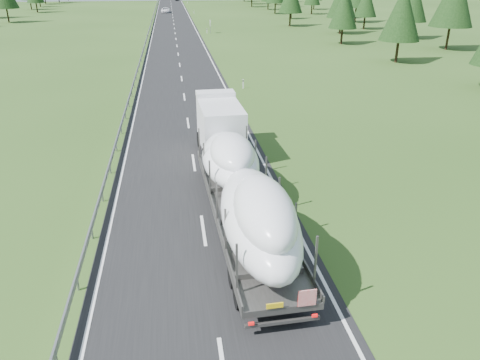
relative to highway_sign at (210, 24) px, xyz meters
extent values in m
plane|color=#294818|center=(-7.20, -80.00, -1.81)|extent=(400.00, 400.00, 0.00)
cube|color=black|center=(-7.20, 20.00, -1.80)|extent=(10.00, 400.00, 0.02)
cube|color=slate|center=(-12.50, 20.00, -1.21)|extent=(0.08, 400.00, 0.32)
cylinder|color=slate|center=(-12.50, -80.00, -1.51)|extent=(0.10, 0.10, 0.60)
cube|color=silver|center=(-0.70, -50.00, -1.31)|extent=(0.12, 0.07, 1.00)
cube|color=black|center=(-0.70, -50.00, -0.99)|extent=(0.13, 0.08, 0.12)
cube|color=silver|center=(-0.70, 0.00, -1.31)|extent=(0.12, 0.07, 1.00)
cube|color=black|center=(-0.70, 0.00, -0.99)|extent=(0.13, 0.08, 0.12)
cube|color=silver|center=(-0.70, 50.00, -1.31)|extent=(0.12, 0.07, 1.00)
cube|color=black|center=(-0.70, 50.00, -0.99)|extent=(0.13, 0.08, 0.12)
cube|color=silver|center=(-0.70, 100.00, -1.31)|extent=(0.12, 0.07, 1.00)
cube|color=black|center=(-0.70, 100.00, -0.99)|extent=(0.13, 0.08, 0.12)
cylinder|color=slate|center=(0.00, 0.00, -0.81)|extent=(0.08, 0.08, 2.00)
cube|color=silver|center=(0.00, 0.00, 0.19)|extent=(0.05, 0.90, 1.20)
cylinder|color=black|center=(36.10, -27.50, 0.32)|extent=(0.36, 0.36, 4.25)
cylinder|color=black|center=(36.36, -13.78, 0.01)|extent=(0.36, 0.36, 3.65)
cone|color=black|center=(36.36, -13.78, 5.08)|extent=(5.67, 5.67, 7.60)
cylinder|color=black|center=(34.14, 2.69, -0.26)|extent=(0.36, 0.36, 3.10)
cone|color=black|center=(34.14, 2.69, 4.04)|extent=(4.82, 4.82, 6.45)
cylinder|color=black|center=(37.62, 17.15, 0.29)|extent=(0.36, 0.36, 4.19)
cylinder|color=black|center=(38.84, 28.92, -0.12)|extent=(0.36, 0.36, 3.39)
cylinder|color=black|center=(33.74, 42.35, -0.26)|extent=(0.36, 0.36, 3.10)
cylinder|color=black|center=(39.81, 60.60, -0.10)|extent=(0.36, 0.36, 3.41)
cylinder|color=black|center=(33.92, 72.76, -0.36)|extent=(0.36, 0.36, 2.90)
cylinder|color=black|center=(22.81, -37.40, -0.05)|extent=(0.36, 0.36, 3.52)
cone|color=black|center=(22.81, -37.40, 4.83)|extent=(5.47, 5.47, 7.33)
cylinder|color=black|center=(21.36, -18.91, -0.24)|extent=(0.36, 0.36, 3.14)
cone|color=black|center=(21.36, -18.91, 4.12)|extent=(4.89, 4.89, 6.54)
cylinder|color=black|center=(26.06, -4.70, 0.06)|extent=(0.36, 0.36, 3.74)
cylinder|color=black|center=(19.39, 10.77, -0.05)|extent=(0.36, 0.36, 3.52)
cylinder|color=black|center=(24.14, 28.77, -0.47)|extent=(0.36, 0.36, 2.68)
cylinder|color=black|center=(23.29, 45.19, 0.01)|extent=(0.36, 0.36, 3.64)
cylinder|color=black|center=(24.55, 62.22, -0.30)|extent=(0.36, 0.36, 3.01)
cylinder|color=black|center=(21.24, 75.23, -0.06)|extent=(0.36, 0.36, 3.50)
cylinder|color=black|center=(-47.71, 28.92, 0.17)|extent=(0.36, 0.36, 3.95)
cylinder|color=black|center=(-48.48, 60.60, -0.14)|extent=(0.36, 0.36, 3.35)
cylinder|color=black|center=(-53.25, 72.76, -0.02)|extent=(0.36, 0.36, 3.57)
cylinder|color=black|center=(-53.58, 86.26, -0.29)|extent=(0.36, 0.36, 3.04)
cube|color=white|center=(-5.23, -69.73, 0.25)|extent=(2.90, 5.51, 3.03)
cube|color=black|center=(-5.23, -66.97, 0.79)|extent=(2.49, 0.18, 1.52)
cube|color=white|center=(-5.23, -67.35, 1.93)|extent=(2.75, 1.40, 0.32)
cube|color=#575552|center=(-5.23, -70.81, -1.21)|extent=(2.82, 3.35, 0.27)
cylinder|color=black|center=(-6.48, -67.78, -1.27)|extent=(0.42, 1.10, 1.08)
cylinder|color=black|center=(-3.99, -67.78, -1.27)|extent=(0.42, 1.10, 1.08)
cylinder|color=black|center=(-6.48, -71.25, -1.27)|extent=(0.42, 1.10, 1.08)
cylinder|color=black|center=(-3.99, -71.25, -1.27)|extent=(0.42, 1.10, 1.08)
cube|color=#575552|center=(-5.23, -80.02, -0.81)|extent=(3.48, 15.26, 0.28)
cube|color=#575552|center=(-6.67, -80.02, -0.54)|extent=(0.62, 15.15, 0.26)
cube|color=#575552|center=(-3.79, -80.02, -0.54)|extent=(0.62, 15.15, 0.26)
cube|color=#575552|center=(-6.67, -86.51, 0.36)|extent=(0.08, 0.08, 2.06)
cube|color=#575552|center=(-3.79, -86.51, 0.36)|extent=(0.08, 0.08, 2.06)
cube|color=#575552|center=(-6.67, -83.92, 0.36)|extent=(0.08, 0.08, 2.06)
cube|color=#575552|center=(-3.79, -83.92, 0.36)|extent=(0.08, 0.08, 2.06)
cube|color=#575552|center=(-6.67, -81.32, 0.36)|extent=(0.08, 0.08, 2.06)
cube|color=#575552|center=(-3.79, -81.32, 0.36)|extent=(0.08, 0.08, 2.06)
cube|color=#575552|center=(-6.67, -78.72, 0.36)|extent=(0.08, 0.08, 2.06)
cube|color=#575552|center=(-3.79, -78.72, 0.36)|extent=(0.08, 0.08, 2.06)
cube|color=#575552|center=(-6.67, -76.12, 0.36)|extent=(0.08, 0.08, 2.06)
cube|color=#575552|center=(-3.79, -76.12, 0.36)|extent=(0.08, 0.08, 2.06)
cube|color=#575552|center=(-6.67, -73.52, 0.36)|extent=(0.08, 0.08, 2.06)
cube|color=#575552|center=(-3.79, -73.52, 0.36)|extent=(0.08, 0.08, 2.06)
cylinder|color=black|center=(-6.42, -85.86, -1.27)|extent=(0.47, 1.10, 1.08)
cylinder|color=black|center=(-4.04, -85.86, -1.27)|extent=(0.47, 1.10, 1.08)
cylinder|color=black|center=(-6.42, -84.57, -1.27)|extent=(0.47, 1.10, 1.08)
cylinder|color=black|center=(-4.04, -84.57, -1.27)|extent=(0.47, 1.10, 1.08)
cube|color=#575552|center=(-5.23, -87.54, -1.32)|extent=(2.71, 0.23, 0.13)
cube|color=red|center=(-4.42, -87.62, -0.35)|extent=(0.65, 0.07, 0.65)
cube|color=yellow|center=(-5.56, -87.62, -0.51)|extent=(0.60, 0.07, 0.19)
cube|color=red|center=(-6.37, -87.62, -1.16)|extent=(0.20, 0.07, 0.11)
cube|color=red|center=(-4.10, -87.62, -1.16)|extent=(0.20, 0.07, 0.11)
ellipsoid|color=white|center=(-5.23, -83.48, 0.61)|extent=(3.32, 8.84, 2.57)
ellipsoid|color=white|center=(-5.23, -84.57, 1.51)|extent=(2.48, 5.61, 2.05)
ellipsoid|color=white|center=(-5.23, -76.12, 0.38)|extent=(3.32, 7.42, 2.10)
ellipsoid|color=white|center=(-5.23, -77.03, 1.11)|extent=(2.49, 4.71, 1.68)
imported|color=white|center=(-9.19, 54.36, -1.06)|extent=(2.76, 5.54, 1.51)
camera|label=1|loc=(-8.27, -100.07, 9.87)|focal=35.00mm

